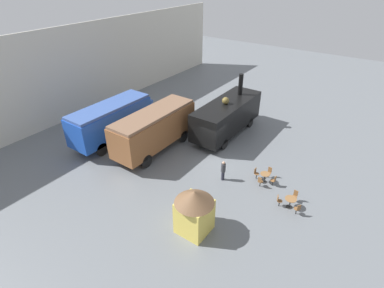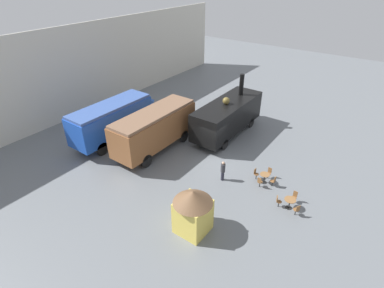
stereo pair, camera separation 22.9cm
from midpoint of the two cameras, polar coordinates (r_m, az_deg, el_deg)
ground_plane at (r=25.35m, az=4.36°, el=-2.17°), size 80.00×80.00×0.00m
backdrop_wall at (r=33.68m, az=-19.44°, el=13.25°), size 44.00×0.15×9.00m
streamlined_locomotive at (r=27.87m, az=-13.72°, el=5.15°), size 9.46×2.56×3.49m
passenger_coach_wooden at (r=25.28m, az=-6.88°, el=3.14°), size 8.06×2.59×3.56m
steam_locomotive at (r=27.88m, az=7.02°, el=5.46°), size 8.42×2.77×5.18m
cafe_table_near at (r=22.66m, az=13.94°, el=-6.03°), size 0.71×0.71×0.74m
cafe_table_mid at (r=20.97m, az=18.44°, el=-10.36°), size 0.75×0.75×0.73m
cafe_chair_0 at (r=22.92m, az=12.33°, el=-5.42°), size 0.36×0.36×0.87m
cafe_chair_1 at (r=22.15m, az=13.06°, el=-6.99°), size 0.36×0.36×0.87m
cafe_chair_2 at (r=22.47m, az=15.57°, el=-6.76°), size 0.36×0.36×0.87m
cafe_chair_3 at (r=23.23m, az=14.75°, el=-5.22°), size 0.36×0.36×0.87m
cafe_chair_4 at (r=20.87m, az=16.38°, el=-10.31°), size 0.39×0.40×0.87m
cafe_chair_5 at (r=20.58m, az=19.66°, el=-11.67°), size 0.40×0.40×0.87m
cafe_chair_6 at (r=21.55m, az=19.24°, el=-9.36°), size 0.36×0.36×0.87m
visitor_person at (r=22.18m, az=6.20°, el=-4.98°), size 0.34×0.34×1.63m
ticket_kiosk at (r=17.77m, az=0.54°, el=-12.31°), size 2.34×2.34×3.00m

